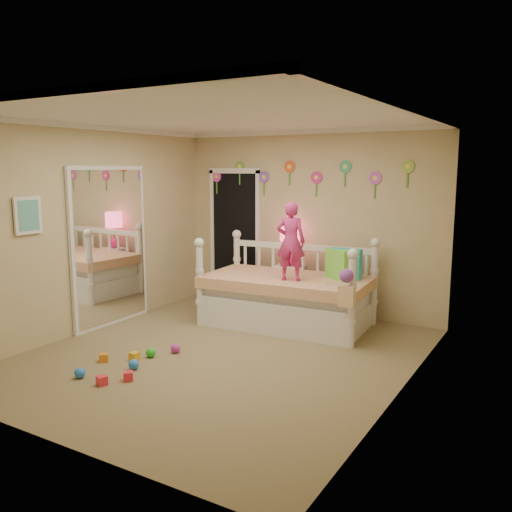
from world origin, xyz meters
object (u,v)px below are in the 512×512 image
Objects in this scene: child at (291,241)px; nightstand at (289,288)px; daybed at (287,281)px; table_lamp at (290,237)px.

child reaches higher than nightstand.
child is at bearing -72.50° from nightstand.
daybed is 3.46× the size of table_lamp.
child is 1.25m from nightstand.
daybed is 3.22× the size of nightstand.
child is 0.95m from table_lamp.
daybed is 0.87m from table_lamp.
daybed is at bearing -65.94° from table_lamp.
daybed is 0.62m from child.
table_lamp reaches higher than nightstand.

